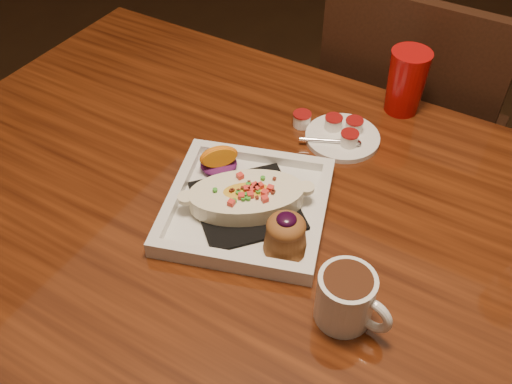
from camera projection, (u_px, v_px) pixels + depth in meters
The scene contains 7 objects.
table at pixel (294, 270), 0.98m from camera, with size 1.50×0.90×0.75m.
chair_far at pixel (406, 137), 1.47m from camera, with size 0.42×0.42×0.93m.
plate at pixel (251, 205), 0.92m from camera, with size 0.32×0.32×0.08m.
coffee_mug at pixel (347, 297), 0.77m from camera, with size 0.11×0.08×0.08m.
saucer at pixel (342, 135), 1.07m from camera, with size 0.14×0.14×0.10m.
creamer_loose at pixel (302, 119), 1.10m from camera, with size 0.04×0.04×0.03m.
red_tumbler at pixel (406, 82), 1.10m from camera, with size 0.08×0.08×0.13m, color #AB0C0C.
Camera 1 is at (0.25, -0.55, 1.44)m, focal length 40.00 mm.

